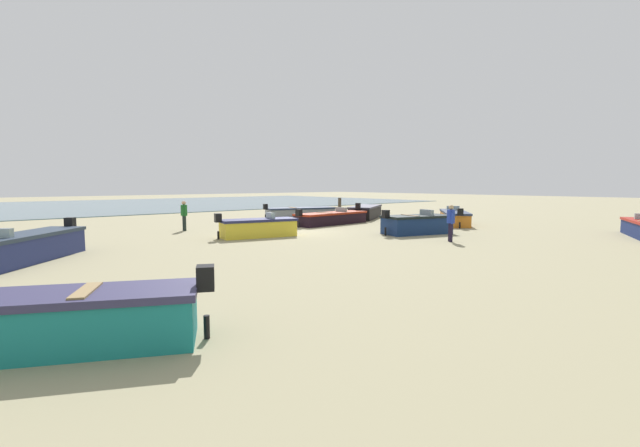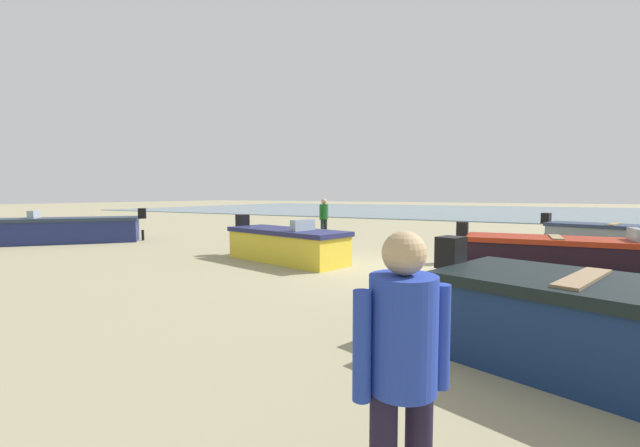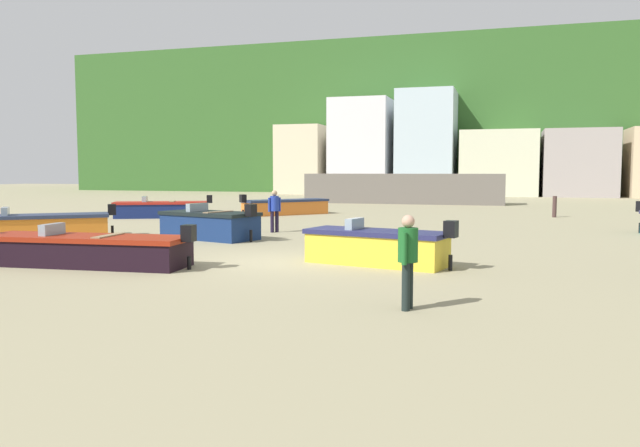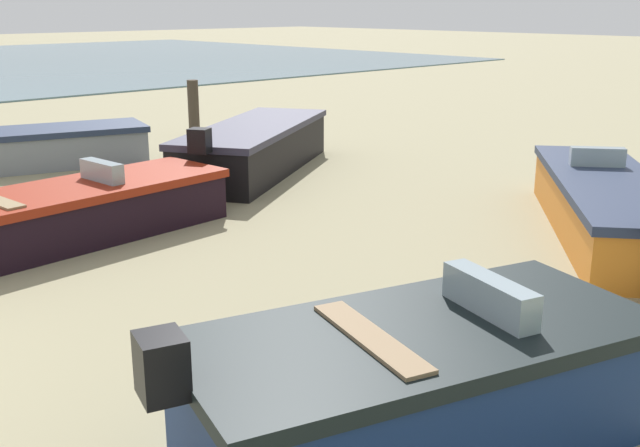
% 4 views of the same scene
% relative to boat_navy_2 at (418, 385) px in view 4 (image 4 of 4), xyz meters
% --- Properties ---
extents(boat_navy_2, '(3.87, 2.55, 1.26)m').
position_rel_boat_navy_2_xyz_m(boat_navy_2, '(0.00, 0.00, 0.00)').
color(boat_navy_2, navy).
rests_on(boat_navy_2, ground).
extents(boat_black_5, '(5.62, 1.84, 1.08)m').
position_rel_boat_navy_2_xyz_m(boat_black_5, '(-0.13, -6.52, -0.10)').
color(boat_black_5, black).
rests_on(boat_black_5, ground).
extents(boat_orange_6, '(4.82, 4.19, 1.14)m').
position_rel_boat_navy_2_xyz_m(boat_orange_6, '(-6.08, -1.55, -0.06)').
color(boat_orange_6, orange).
rests_on(boat_orange_6, ground).
extents(boat_black_7, '(5.02, 3.90, 1.25)m').
position_rel_boat_navy_2_xyz_m(boat_black_7, '(-5.19, -8.29, -0.02)').
color(boat_black_7, black).
rests_on(boat_black_7, ground).
extents(boat_grey_9, '(5.46, 2.90, 1.10)m').
position_rel_boat_navy_2_xyz_m(boat_grey_9, '(-1.87, -11.81, -0.09)').
color(boat_grey_9, gray).
rests_on(boat_grey_9, ground).
extents(mooring_post_mid_beach, '(0.27, 0.27, 1.37)m').
position_rel_boat_navy_2_xyz_m(mooring_post_mid_beach, '(-6.85, -12.76, 0.20)').
color(mooring_post_mid_beach, '#3F352B').
rests_on(mooring_post_mid_beach, ground).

